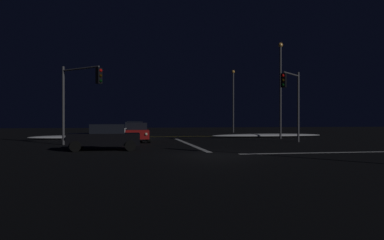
% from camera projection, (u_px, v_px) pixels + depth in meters
% --- Properties ---
extents(ground, '(120.00, 120.00, 0.10)m').
position_uv_depth(ground, '(215.00, 155.00, 19.85)').
color(ground, black).
extents(stop_line_north, '(0.35, 14.97, 0.01)m').
position_uv_depth(stop_line_north, '(188.00, 144.00, 28.44)').
color(stop_line_north, white).
rests_on(stop_line_north, ground).
extents(centre_line_ns, '(22.00, 0.15, 0.01)m').
position_uv_depth(centre_line_ns, '(170.00, 136.00, 39.86)').
color(centre_line_ns, yellow).
rests_on(centre_line_ns, ground).
extents(crosswalk_bar_east, '(14.97, 0.40, 0.01)m').
position_uv_depth(crosswalk_bar_east, '(366.00, 152.00, 21.37)').
color(crosswalk_bar_east, white).
rests_on(crosswalk_bar_east, ground).
extents(snow_bank_left_curb, '(7.76, 1.50, 0.38)m').
position_uv_depth(snow_bank_left_curb, '(72.00, 137.00, 34.31)').
color(snow_bank_left_curb, white).
rests_on(snow_bank_left_curb, ground).
extents(snow_bank_right_curb, '(11.58, 1.50, 0.37)m').
position_uv_depth(snow_bank_right_curb, '(267.00, 135.00, 38.16)').
color(snow_bank_right_curb, white).
rests_on(snow_bank_right_curb, ground).
extents(sedan_red, '(2.02, 4.33, 1.57)m').
position_uv_depth(sedan_red, '(137.00, 132.00, 30.57)').
color(sedan_red, maroon).
rests_on(sedan_red, ground).
extents(sedan_white, '(2.02, 4.33, 1.57)m').
position_uv_depth(sedan_white, '(133.00, 130.00, 36.59)').
color(sedan_white, silver).
rests_on(sedan_white, ground).
extents(sedan_green, '(2.02, 4.33, 1.57)m').
position_uv_depth(sedan_green, '(135.00, 128.00, 42.42)').
color(sedan_green, '#14512D').
rests_on(sedan_green, ground).
extents(sedan_gray, '(2.02, 4.33, 1.57)m').
position_uv_depth(sedan_gray, '(133.00, 127.00, 47.59)').
color(sedan_gray, slate).
rests_on(sedan_gray, ground).
extents(sedan_black_crossing, '(4.33, 2.02, 1.57)m').
position_uv_depth(sedan_black_crossing, '(105.00, 137.00, 22.52)').
color(sedan_black_crossing, black).
rests_on(sedan_black_crossing, ground).
extents(traffic_signal_ne, '(2.55, 2.55, 5.66)m').
position_uv_depth(traffic_signal_ne, '(292.00, 93.00, 29.23)').
color(traffic_signal_ne, '#4C4C51').
rests_on(traffic_signal_ne, ground).
extents(traffic_signal_nw, '(3.03, 3.03, 5.69)m').
position_uv_depth(traffic_signal_nw, '(79.00, 90.00, 26.26)').
color(traffic_signal_nw, '#4C4C51').
rests_on(traffic_signal_nw, ground).
extents(streetlamp_right_near, '(0.44, 0.44, 9.11)m').
position_uv_depth(streetlamp_right_near, '(280.00, 83.00, 35.63)').
color(streetlamp_right_near, '#424247').
rests_on(streetlamp_right_near, ground).
extents(streetlamp_right_far, '(0.44, 0.44, 8.54)m').
position_uv_depth(streetlamp_right_far, '(233.00, 96.00, 51.39)').
color(streetlamp_right_far, '#424247').
rests_on(streetlamp_right_far, ground).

